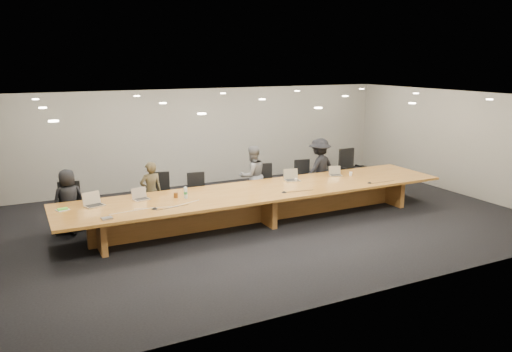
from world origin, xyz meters
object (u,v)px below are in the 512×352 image
Objects in this scene: water_bottle at (186,193)px; paper_cup_near at (296,180)px; chair_far_right at (351,170)px; person_a at (69,201)px; conference_table at (262,199)px; mic_right at (370,183)px; chair_far_left at (69,207)px; person_d at (319,168)px; laptop_b at (141,194)px; chair_left at (160,195)px; paper_cup_far at (351,174)px; av_box at (107,218)px; chair_mid_left at (198,194)px; laptop_a at (94,199)px; mic_left at (155,208)px; laptop_d at (292,175)px; laptop_e at (336,171)px; amber_mug at (176,195)px; mic_center at (284,192)px; chair_mid_right at (266,184)px; chair_right at (304,179)px; person_c at (252,176)px; person_b at (151,192)px.

water_bottle is 2.86m from paper_cup_near.
chair_far_right is 7.49m from person_a.
conference_table is 1.81m from water_bottle.
person_a reaches higher than mic_right.
person_a reaches higher than chair_far_left.
laptop_b is (-4.95, -0.80, 0.08)m from person_d.
conference_table is 5.65× the size of person_d.
mic_right is at bearing -6.72° from chair_left.
chair_far_right is 12.34× the size of paper_cup_far.
person_a is 1.92m from av_box.
laptop_a reaches higher than chair_mid_left.
laptop_b is 2.50× the size of mic_left.
laptop_e is (1.26, -0.02, -0.02)m from laptop_d.
amber_mug is at bearing -5.90° from person_d.
chair_mid_left is 3.09× the size of laptop_b.
chair_far_right is 1.55m from laptop_e.
mic_center is at bearing 20.51° from person_d.
chair_far_left is at bearing -168.03° from laptop_e.
person_d is (1.57, -0.04, 0.28)m from chair_mid_right.
amber_mug is (-3.89, -1.12, 0.30)m from chair_right.
av_box is at bearing -142.55° from laptop_b.
chair_far_right reaches higher than mic_center.
mic_center is (-1.62, -1.78, 0.26)m from chair_right.
laptop_e is 4.08m from water_bottle.
laptop_b is 2.87× the size of mic_right.
chair_far_left is 0.71× the size of person_c.
chair_far_right is 3.12m from person_c.
chair_far_left is 0.79× the size of person_b.
water_bottle reaches higher than paper_cup_far.
chair_mid_right is at bearing 12.11° from chair_far_left.
conference_table is 2.60m from person_d.
mic_right is (5.13, -0.19, -0.00)m from mic_left.
paper_cup_near is (0.04, -0.11, -0.10)m from laptop_d.
person_c is at bearing 138.04° from laptop_d.
laptop_b reaches higher than water_bottle.
paper_cup_far is at bearing -12.52° from laptop_b.
person_d is at bearing 12.72° from amber_mug.
chair_left is 2.92m from mic_center.
amber_mug is (0.69, -0.16, -0.07)m from laptop_b.
person_d reaches higher than laptop_d.
person_b is 3.79× the size of laptop_a.
mic_left is (-4.51, -1.74, 0.26)m from chair_right.
person_a is 4.52× the size of laptop_e.
paper_cup_far is at bearing -17.53° from laptop_a.
conference_table is 2.35m from chair_right.
chair_right is at bearing 178.03° from chair_far_right.
water_bottle is at bearing 31.17° from mic_left.
person_a is (-4.00, 1.22, 0.16)m from conference_table.
mic_center is at bearing -16.11° from amber_mug.
chair_right reaches higher than mic_left.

